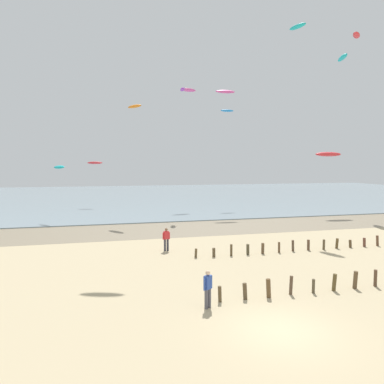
% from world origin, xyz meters
% --- Properties ---
extents(ground_plane, '(160.00, 160.00, 0.00)m').
position_xyz_m(ground_plane, '(0.00, 0.00, 0.00)').
color(ground_plane, tan).
extents(wet_sand_strip, '(120.00, 8.49, 0.01)m').
position_xyz_m(wet_sand_strip, '(0.00, 22.40, 0.00)').
color(wet_sand_strip, '#84755B').
rests_on(wet_sand_strip, ground).
extents(sea, '(160.00, 70.00, 0.10)m').
position_xyz_m(sea, '(0.00, 61.64, 0.05)').
color(sea, '#7F939E').
rests_on(sea, ground).
extents(groyne_near, '(13.66, 0.35, 0.94)m').
position_xyz_m(groyne_near, '(5.41, 3.26, 0.41)').
color(groyne_near, brown).
rests_on(groyne_near, ground).
extents(groyne_mid, '(18.75, 0.36, 0.84)m').
position_xyz_m(groyne_mid, '(8.87, 11.21, 0.37)').
color(groyne_mid, brown).
rests_on(groyne_mid, ground).
extents(person_mid_beach, '(0.56, 0.28, 1.71)m').
position_xyz_m(person_mid_beach, '(-1.98, 13.69, 0.92)').
color(person_mid_beach, '#383842').
rests_on(person_mid_beach, ground).
extents(person_left_flank, '(0.48, 0.39, 1.71)m').
position_xyz_m(person_left_flank, '(-2.08, 2.72, 0.92)').
color(person_left_flank, '#4C4C56').
rests_on(person_left_flank, ground).
extents(kite_aloft_0, '(2.11, 0.69, 0.37)m').
position_xyz_m(kite_aloft_0, '(12.23, 40.19, 14.62)').
color(kite_aloft_0, '#2384D1').
extents(kite_aloft_1, '(2.39, 1.21, 0.46)m').
position_xyz_m(kite_aloft_1, '(-7.45, 44.24, 6.69)').
color(kite_aloft_1, red).
extents(kite_aloft_2, '(1.30, 2.24, 0.39)m').
position_xyz_m(kite_aloft_2, '(13.35, 22.08, 20.60)').
color(kite_aloft_2, '#19B2B7').
extents(kite_aloft_3, '(2.75, 1.13, 0.74)m').
position_xyz_m(kite_aloft_3, '(9.96, 34.63, 16.28)').
color(kite_aloft_3, '#E54C99').
extents(kite_aloft_4, '(2.68, 1.54, 0.63)m').
position_xyz_m(kite_aloft_4, '(6.71, 42.44, 17.89)').
color(kite_aloft_4, '#E54C99').
extents(kite_aloft_7, '(1.95, 2.03, 0.35)m').
position_xyz_m(kite_aloft_7, '(20.63, 22.33, 20.45)').
color(kite_aloft_7, red).
extents(kite_aloft_8, '(3.56, 1.29, 0.57)m').
position_xyz_m(kite_aloft_8, '(21.33, 27.72, 7.72)').
color(kite_aloft_8, red).
extents(kite_aloft_9, '(1.06, 1.95, 0.48)m').
position_xyz_m(kite_aloft_9, '(3.71, 33.32, 16.00)').
color(kite_aloft_9, purple).
extents(kite_aloft_10, '(2.26, 3.32, 0.86)m').
position_xyz_m(kite_aloft_10, '(25.04, 30.49, 20.69)').
color(kite_aloft_10, '#19B2B7').
extents(kite_aloft_11, '(1.76, 2.00, 0.53)m').
position_xyz_m(kite_aloft_11, '(-11.15, 30.88, 6.12)').
color(kite_aloft_11, '#19B2B7').
extents(kite_aloft_12, '(1.92, 2.35, 0.51)m').
position_xyz_m(kite_aloft_12, '(-2.68, 30.13, 13.11)').
color(kite_aloft_12, orange).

